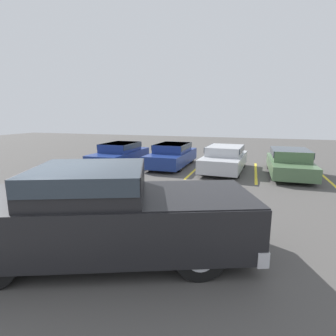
% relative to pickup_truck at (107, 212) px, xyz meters
% --- Properties ---
extents(ground_plane, '(60.00, 60.00, 0.00)m').
position_rel_pickup_truck_xyz_m(ground_plane, '(-1.25, -0.27, -0.91)').
color(ground_plane, '#4C4947').
extents(stall_stripe_a, '(0.12, 5.04, 0.01)m').
position_rel_pickup_truck_xyz_m(stall_stripe_a, '(-6.06, 9.11, -0.91)').
color(stall_stripe_a, yellow).
rests_on(stall_stripe_a, ground_plane).
extents(stall_stripe_b, '(0.12, 5.04, 0.01)m').
position_rel_pickup_truck_xyz_m(stall_stripe_b, '(-3.09, 9.11, -0.91)').
color(stall_stripe_b, yellow).
rests_on(stall_stripe_b, ground_plane).
extents(stall_stripe_c, '(0.12, 5.04, 0.01)m').
position_rel_pickup_truck_xyz_m(stall_stripe_c, '(-0.12, 9.11, -0.91)').
color(stall_stripe_c, yellow).
rests_on(stall_stripe_c, ground_plane).
extents(stall_stripe_d, '(0.12, 5.04, 0.01)m').
position_rel_pickup_truck_xyz_m(stall_stripe_d, '(2.85, 9.11, -0.91)').
color(stall_stripe_d, yellow).
rests_on(stall_stripe_d, ground_plane).
extents(stall_stripe_e, '(0.12, 5.04, 0.01)m').
position_rel_pickup_truck_xyz_m(stall_stripe_e, '(5.83, 9.11, -0.91)').
color(stall_stripe_e, yellow).
rests_on(stall_stripe_e, ground_plane).
extents(pickup_truck, '(6.01, 3.98, 1.81)m').
position_rel_pickup_truck_xyz_m(pickup_truck, '(0.00, 0.00, 0.00)').
color(pickup_truck, black).
rests_on(pickup_truck, ground_plane).
extents(parked_sedan_a, '(1.80, 4.42, 1.21)m').
position_rel_pickup_truck_xyz_m(parked_sedan_a, '(-4.53, 9.01, -0.26)').
color(parked_sedan_a, navy).
rests_on(parked_sedan_a, ground_plane).
extents(parked_sedan_b, '(1.83, 4.34, 1.24)m').
position_rel_pickup_truck_xyz_m(parked_sedan_b, '(-1.53, 9.35, -0.26)').
color(parked_sedan_b, navy).
rests_on(parked_sedan_b, ground_plane).
extents(parked_sedan_c, '(2.07, 4.32, 1.25)m').
position_rel_pickup_truck_xyz_m(parked_sedan_c, '(1.33, 8.99, -0.24)').
color(parked_sedan_c, '#B7BABF').
rests_on(parked_sedan_c, ground_plane).
extents(parked_sedan_d, '(1.79, 4.42, 1.21)m').
position_rel_pickup_truck_xyz_m(parked_sedan_d, '(4.30, 8.97, -0.27)').
color(parked_sedan_d, '#4C6B47').
rests_on(parked_sedan_d, ground_plane).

